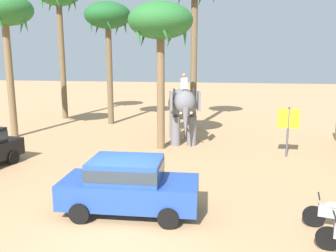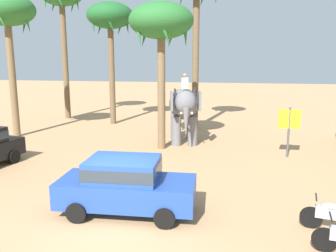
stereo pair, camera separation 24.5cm
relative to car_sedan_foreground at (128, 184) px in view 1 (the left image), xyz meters
name	(u,v)px [view 1 (the left image)]	position (x,y,z in m)	size (l,w,h in m)	color
ground_plane	(121,222)	(-0.06, -0.64, -0.93)	(120.00, 120.00, 0.00)	tan
car_sedan_foreground	(128,184)	(0.00, 0.00, 0.00)	(4.18, 2.04, 1.70)	#23479E
elephant_with_mahout	(183,107)	(0.44, 9.24, 1.06)	(2.26, 4.01, 3.88)	slate
palm_tree_behind_elephant	(4,14)	(-9.71, 8.89, 6.19)	(3.20, 3.20, 8.26)	brown
palm_tree_near_hut	(160,24)	(-0.50, 7.71, 5.35)	(3.20, 3.20, 7.36)	brown
palm_tree_leaning_seaward	(108,19)	(-5.41, 14.00, 6.37)	(3.20, 3.20, 8.46)	brown
signboard_yellow	(288,122)	(5.73, 7.22, 0.76)	(1.00, 0.10, 2.40)	#4C4C51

